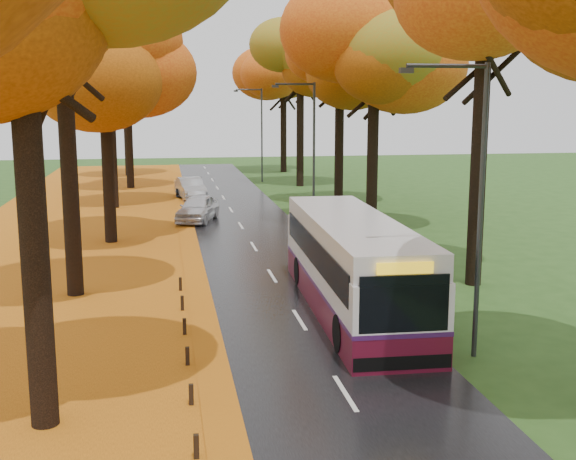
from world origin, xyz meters
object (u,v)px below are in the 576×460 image
object	(u,v)px
streetlamp_mid	(310,142)
car_white	(198,208)
streetlamp_near	(473,188)
car_silver	(191,188)
car_dark	(190,187)
bus	(352,263)
streetlamp_far	(259,127)

from	to	relation	value
streetlamp_mid	car_white	xyz separation A→B (m)	(-6.26, 1.92, -3.91)
streetlamp_near	car_silver	world-z (taller)	streetlamp_near
streetlamp_near	car_white	distance (m)	25.03
streetlamp_near	car_silver	distance (m)	34.63
car_silver	car_dark	size ratio (longest dim) A/B	1.12
bus	car_silver	world-z (taller)	bus
car_dark	streetlamp_far	bearing A→B (deg)	60.92
streetlamp_far	car_white	size ratio (longest dim) A/B	1.78
streetlamp_far	car_silver	bearing A→B (deg)	-121.75
streetlamp_mid	bus	world-z (taller)	streetlamp_mid
streetlamp_far	car_dark	distance (m)	11.05
streetlamp_near	car_dark	xyz separation A→B (m)	(-6.30, 35.89, -4.08)
streetlamp_mid	car_dark	distance (m)	15.78
streetlamp_near	bus	distance (m)	6.04
streetlamp_far	bus	bearing A→B (deg)	-92.92
streetlamp_mid	car_silver	bearing A→B (deg)	118.04
streetlamp_far	car_white	world-z (taller)	streetlamp_far
streetlamp_far	car_dark	world-z (taller)	streetlamp_far
streetlamp_near	car_dark	world-z (taller)	streetlamp_near
car_silver	streetlamp_mid	bearing A→B (deg)	-70.60
streetlamp_far	car_dark	bearing A→B (deg)	-127.82
streetlamp_far	car_silver	xyz separation A→B (m)	(-6.30, -10.18, -3.91)
streetlamp_far	streetlamp_mid	bearing A→B (deg)	-90.00
bus	car_dark	distance (m)	31.38
bus	car_dark	world-z (taller)	bus
streetlamp_mid	car_silver	distance (m)	13.96
streetlamp_near	car_white	bearing A→B (deg)	104.66
streetlamp_near	streetlamp_far	world-z (taller)	same
streetlamp_mid	car_dark	xyz separation A→B (m)	(-6.30, 13.89, -4.08)
streetlamp_far	car_white	xyz separation A→B (m)	(-6.26, -20.08, -3.91)
streetlamp_mid	car_silver	size ratio (longest dim) A/B	1.74
car_white	streetlamp_far	bearing A→B (deg)	90.49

